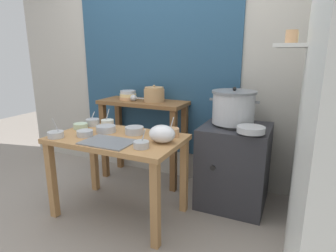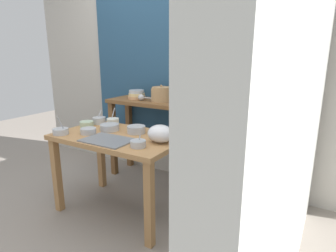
% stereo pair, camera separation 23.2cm
% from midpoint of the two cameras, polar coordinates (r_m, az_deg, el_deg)
% --- Properties ---
extents(ground_plane, '(9.00, 9.00, 0.00)m').
position_cam_midpoint_polar(ground_plane, '(2.66, -7.52, -17.42)').
color(ground_plane, gray).
extents(wall_back, '(4.40, 0.12, 2.60)m').
position_cam_midpoint_polar(wall_back, '(3.15, 5.54, 12.65)').
color(wall_back, '#B2ADA3').
rests_on(wall_back, ground).
extents(wall_right, '(0.30, 3.20, 2.60)m').
position_cam_midpoint_polar(wall_right, '(1.96, 30.25, 9.58)').
color(wall_right, silver).
rests_on(wall_right, ground).
extents(prep_table, '(1.10, 0.66, 0.72)m').
position_cam_midpoint_polar(prep_table, '(2.47, -7.14, -4.32)').
color(prep_table, '#B27F4C').
rests_on(prep_table, ground).
extents(back_shelf_table, '(0.96, 0.40, 0.90)m').
position_cam_midpoint_polar(back_shelf_table, '(3.14, -1.37, 1.17)').
color(back_shelf_table, brown).
rests_on(back_shelf_table, ground).
extents(stove_block, '(0.60, 0.61, 0.78)m').
position_cam_midpoint_polar(stove_block, '(2.72, 16.28, -8.09)').
color(stove_block, '#2D2D33').
rests_on(stove_block, ground).
extents(steamer_pot, '(0.45, 0.40, 0.33)m').
position_cam_midpoint_polar(steamer_pot, '(2.60, 16.39, 3.41)').
color(steamer_pot, '#B7BABF').
rests_on(steamer_pot, stove_block).
extents(clay_pot, '(0.22, 0.22, 0.18)m').
position_cam_midpoint_polar(clay_pot, '(3.01, 0.87, 6.37)').
color(clay_pot, tan).
rests_on(clay_pot, back_shelf_table).
extents(bowl_stack_enamel, '(0.19, 0.19, 0.10)m').
position_cam_midpoint_polar(bowl_stack_enamel, '(3.19, -4.24, 6.28)').
color(bowl_stack_enamel, tan).
rests_on(bowl_stack_enamel, back_shelf_table).
extents(ladle, '(0.29, 0.07, 0.07)m').
position_cam_midpoint_polar(ladle, '(3.07, -3.06, 5.73)').
color(ladle, '#B7BABF').
rests_on(ladle, back_shelf_table).
extents(serving_tray, '(0.40, 0.28, 0.01)m').
position_cam_midpoint_polar(serving_tray, '(2.29, -9.23, -2.87)').
color(serving_tray, slate).
rests_on(serving_tray, prep_table).
extents(plastic_bag, '(0.21, 0.18, 0.14)m').
position_cam_midpoint_polar(plastic_bag, '(2.21, 1.47, -1.59)').
color(plastic_bag, white).
rests_on(plastic_bag, prep_table).
extents(wide_pan, '(0.22, 0.22, 0.05)m').
position_cam_midpoint_polar(wide_pan, '(2.34, 19.36, -1.15)').
color(wide_pan, '#B7BABF').
rests_on(wide_pan, stove_block).
extents(prep_bowl_0, '(0.13, 0.13, 0.13)m').
position_cam_midpoint_polar(prep_bowl_0, '(2.86, -11.44, 1.12)').
color(prep_bowl_0, '#B7BABF').
rests_on(prep_bowl_0, prep_table).
extents(prep_bowl_1, '(0.13, 0.13, 0.05)m').
position_cam_midpoint_polar(prep_bowl_1, '(2.77, -13.78, 0.42)').
color(prep_bowl_1, '#B7D1AD').
rests_on(prep_bowl_1, prep_table).
extents(prep_bowl_2, '(0.17, 0.17, 0.06)m').
position_cam_midpoint_polar(prep_bowl_2, '(2.59, -9.20, -0.24)').
color(prep_bowl_2, '#B7BABF').
rests_on(prep_bowl_2, prep_table).
extents(prep_bowl_3, '(0.14, 0.14, 0.05)m').
position_cam_midpoint_polar(prep_bowl_3, '(2.52, -13.25, -0.95)').
color(prep_bowl_3, '#B7BABF').
rests_on(prep_bowl_3, prep_table).
extents(prep_bowl_4, '(0.16, 0.16, 0.06)m').
position_cam_midpoint_polar(prep_bowl_4, '(2.48, -3.76, -0.68)').
color(prep_bowl_4, '#B7BABF').
rests_on(prep_bowl_4, prep_table).
extents(prep_bowl_5, '(0.12, 0.12, 0.17)m').
position_cam_midpoint_polar(prep_bowl_5, '(2.78, -8.71, 0.90)').
color(prep_bowl_5, silver).
rests_on(prep_bowl_5, prep_table).
extents(prep_bowl_6, '(0.12, 0.12, 0.15)m').
position_cam_midpoint_polar(prep_bowl_6, '(2.11, -2.91, -3.54)').
color(prep_bowl_6, '#B7BABF').
rests_on(prep_bowl_6, prep_table).
extents(prep_bowl_7, '(0.13, 0.13, 0.17)m').
position_cam_midpoint_polar(prep_bowl_7, '(2.57, -18.42, -1.01)').
color(prep_bowl_7, '#B7BABF').
rests_on(prep_bowl_7, prep_table).
extents(prep_bowl_8, '(0.12, 0.12, 0.16)m').
position_cam_midpoint_polar(prep_bowl_8, '(2.38, 3.69, -1.25)').
color(prep_bowl_8, tan).
rests_on(prep_bowl_8, prep_table).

